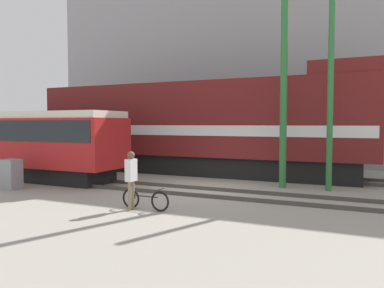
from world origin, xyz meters
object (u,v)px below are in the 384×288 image
(streetcar, at_px, (26,141))
(signal_box, at_px, (11,174))
(bicycle, at_px, (145,200))
(person, at_px, (131,174))
(freight_locomotive, at_px, (197,126))
(utility_pole_center, at_px, (331,79))
(utility_pole_left, at_px, (284,66))

(streetcar, distance_m, signal_box, 3.08)
(bicycle, bearing_deg, streetcar, 159.52)
(streetcar, relative_size, person, 5.67)
(freight_locomotive, distance_m, utility_pole_center, 7.46)
(freight_locomotive, height_order, person, freight_locomotive)
(streetcar, bearing_deg, utility_pole_center, 10.93)
(person, relative_size, utility_pole_center, 0.21)
(person, height_order, utility_pole_left, utility_pole_left)
(freight_locomotive, relative_size, utility_pole_center, 2.04)
(person, bearing_deg, utility_pole_left, 59.69)
(streetcar, bearing_deg, person, -22.27)
(utility_pole_left, distance_m, signal_box, 11.86)
(utility_pole_center, bearing_deg, bicycle, -129.99)
(streetcar, xyz_separation_m, person, (8.12, -3.33, -0.71))
(freight_locomotive, xyz_separation_m, signal_box, (-4.94, -7.44, -1.88))
(signal_box, bearing_deg, streetcar, 126.46)
(utility_pole_center, bearing_deg, streetcar, -169.07)
(bicycle, relative_size, utility_pole_center, 0.19)
(utility_pole_center, bearing_deg, utility_pole_left, 180.00)
(utility_pole_left, relative_size, signal_box, 8.29)
(signal_box, bearing_deg, freight_locomotive, 56.44)
(streetcar, bearing_deg, utility_pole_left, 12.57)
(streetcar, height_order, utility_pole_center, utility_pole_center)
(utility_pole_left, height_order, signal_box, utility_pole_left)
(person, bearing_deg, freight_locomotive, 100.04)
(person, distance_m, signal_box, 6.54)
(streetcar, relative_size, utility_pole_center, 1.17)
(bicycle, xyz_separation_m, utility_pole_left, (3.05, 5.77, 4.66))
(freight_locomotive, xyz_separation_m, utility_pole_center, (6.75, -2.58, 1.85))
(freight_locomotive, xyz_separation_m, person, (1.50, -8.49, -1.38))
(streetcar, bearing_deg, bicycle, -20.48)
(utility_pole_center, bearing_deg, freight_locomotive, 159.07)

